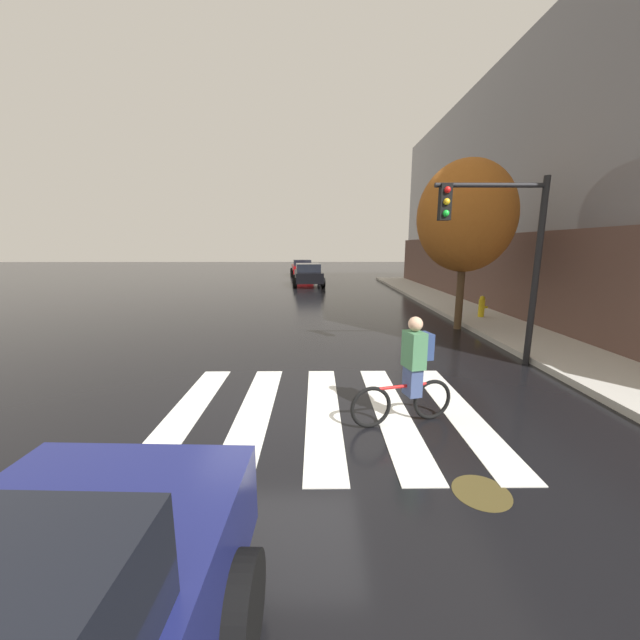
% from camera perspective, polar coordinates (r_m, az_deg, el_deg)
% --- Properties ---
extents(ground_plane, '(120.00, 120.00, 0.00)m').
position_cam_1_polar(ground_plane, '(6.31, -4.85, -14.11)').
color(ground_plane, black).
extents(crosswalk_stripes, '(5.10, 3.98, 0.01)m').
position_cam_1_polar(crosswalk_stripes, '(6.29, 0.48, -14.08)').
color(crosswalk_stripes, silver).
rests_on(crosswalk_stripes, ground).
extents(manhole_cover, '(0.64, 0.64, 0.01)m').
position_cam_1_polar(manhole_cover, '(4.88, 23.93, -23.40)').
color(manhole_cover, '#473D1E').
rests_on(manhole_cover, ground).
extents(sedan_mid, '(2.38, 4.60, 1.54)m').
position_cam_1_polar(sedan_mid, '(25.66, -1.89, 7.15)').
color(sedan_mid, black).
rests_on(sedan_mid, ground).
extents(sedan_far, '(2.40, 4.53, 1.51)m').
position_cam_1_polar(sedan_far, '(34.38, -2.85, 8.20)').
color(sedan_far, maroon).
rests_on(sedan_far, ground).
extents(cyclist, '(1.67, 0.50, 1.69)m').
position_cam_1_polar(cyclist, '(5.80, 14.05, -7.75)').
color(cyclist, black).
rests_on(cyclist, ground).
extents(traffic_light_near, '(2.47, 0.28, 4.20)m').
position_cam_1_polar(traffic_light_near, '(9.14, 26.67, 11.16)').
color(traffic_light_near, black).
rests_on(traffic_light_near, ground).
extents(fire_hydrant, '(0.33, 0.22, 0.78)m').
position_cam_1_polar(fire_hydrant, '(14.76, 23.96, 1.94)').
color(fire_hydrant, gold).
rests_on(fire_hydrant, sidewalk).
extents(street_tree_near, '(3.03, 3.03, 5.38)m').
position_cam_1_polar(street_tree_near, '(12.85, 21.83, 14.75)').
color(street_tree_near, '#4C3823').
rests_on(street_tree_near, ground).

